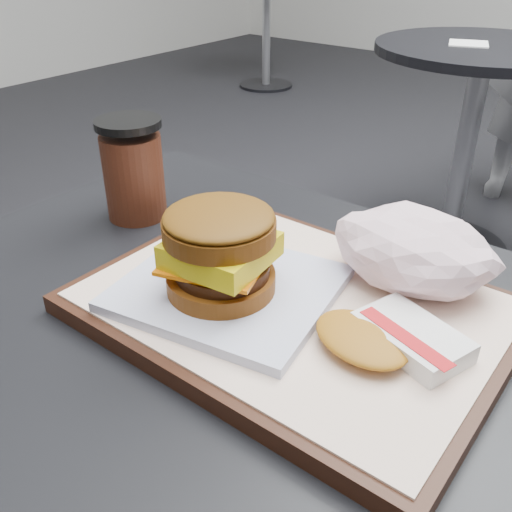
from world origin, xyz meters
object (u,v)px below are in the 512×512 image
object	(u,v)px
crumpled_wrapper	(414,250)
coffee_cup	(134,172)
customer_table	(254,473)
breakfast_sandwich	(223,260)
hash_brown	(389,338)
serving_tray	(293,307)
neighbor_table	(473,106)

from	to	relation	value
crumpled_wrapper	coffee_cup	bearing A→B (deg)	-173.35
customer_table	breakfast_sandwich	distance (m)	0.25
hash_brown	coffee_cup	xyz separation A→B (m)	(-0.38, 0.07, 0.03)
serving_tray	coffee_cup	world-z (taller)	coffee_cup
breakfast_sandwich	serving_tray	bearing A→B (deg)	34.40
customer_table	neighbor_table	size ratio (longest dim) A/B	1.07
crumpled_wrapper	coffee_cup	distance (m)	0.35
breakfast_sandwich	crumpled_wrapper	size ratio (longest dim) A/B	1.40
crumpled_wrapper	neighbor_table	world-z (taller)	crumpled_wrapper
hash_brown	coffee_cup	bearing A→B (deg)	170.16
serving_tray	customer_table	bearing A→B (deg)	-101.98
serving_tray	coffee_cup	distance (m)	0.29
serving_tray	neighbor_table	xyz separation A→B (m)	(-0.36, 1.60, -0.23)
hash_brown	neighbor_table	bearing A→B (deg)	105.96
hash_brown	crumpled_wrapper	world-z (taller)	crumpled_wrapper
customer_table	neighbor_table	distance (m)	1.69
customer_table	coffee_cup	bearing A→B (deg)	159.12
serving_tray	crumpled_wrapper	size ratio (longest dim) A/B	2.45
neighbor_table	breakfast_sandwich	bearing A→B (deg)	-79.42
customer_table	coffee_cup	world-z (taller)	coffee_cup
coffee_cup	neighbor_table	bearing A→B (deg)	93.08
serving_tray	crumpled_wrapper	distance (m)	0.13
customer_table	hash_brown	world-z (taller)	hash_brown
serving_tray	hash_brown	xyz separation A→B (m)	(0.10, -0.01, 0.02)
neighbor_table	customer_table	bearing A→B (deg)	-78.02
customer_table	serving_tray	bearing A→B (deg)	78.02
neighbor_table	crumpled_wrapper	bearing A→B (deg)	-74.03
customer_table	crumpled_wrapper	size ratio (longest dim) A/B	5.16
serving_tray	neighbor_table	world-z (taller)	serving_tray
customer_table	serving_tray	xyz separation A→B (m)	(0.01, 0.05, 0.20)
serving_tray	coffee_cup	xyz separation A→B (m)	(-0.28, 0.06, 0.05)
breakfast_sandwich	neighbor_table	world-z (taller)	breakfast_sandwich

